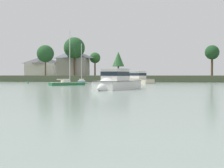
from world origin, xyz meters
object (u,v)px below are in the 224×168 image
Objects in this scene: cruiser_cream at (136,81)px; mooring_buoy_green at (28,83)px; sailboat_green at (67,84)px; cruiser_white at (114,85)px; sailboat_skyblue at (82,82)px.

cruiser_cream is 14.43× the size of mooring_buoy_green.
sailboat_green reaches higher than cruiser_cream.
cruiser_white is (-0.77, -31.76, -0.02)m from cruiser_cream.
cruiser_cream is at bearing 88.62° from cruiser_white.
sailboat_green is (0.78, -15.10, 0.02)m from sailboat_skyblue.
cruiser_white reaches higher than cruiser_cream.
sailboat_green is at bearing -128.21° from cruiser_cream.
sailboat_skyblue reaches higher than cruiser_white.
cruiser_white is 18.33× the size of mooring_buoy_green.
sailboat_skyblue is (-12.61, 0.07, -0.49)m from cruiser_cream.
cruiser_cream is 0.84× the size of sailboat_skyblue.
mooring_buoy_green is (-12.17, -2.09, -0.11)m from sailboat_skyblue.
sailboat_skyblue is at bearing 92.95° from sailboat_green.
sailboat_skyblue is 15.12m from sailboat_green.
sailboat_green is at bearing 123.50° from cruiser_white.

